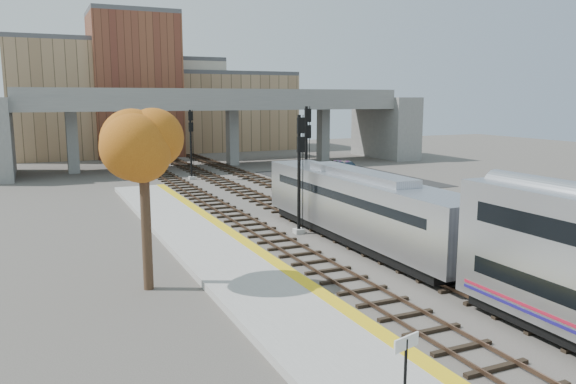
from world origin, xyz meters
name	(u,v)px	position (x,y,z in m)	size (l,w,h in m)	color
ground	(390,267)	(0.00, 0.00, 0.00)	(160.00, 160.00, 0.00)	#47423D
platform	(256,283)	(-7.25, 0.00, 0.17)	(4.50, 60.00, 0.35)	#9E9E99
yellow_strip	(294,274)	(-5.35, 0.00, 0.35)	(0.70, 60.00, 0.01)	yellow
tracks	(300,217)	(0.93, 12.50, 0.08)	(10.70, 95.00, 0.25)	black
overpass	(216,119)	(4.92, 45.00, 5.81)	(54.00, 12.00, 9.50)	slate
buildings_far	(152,101)	(1.26, 66.57, 7.88)	(43.00, 21.00, 20.60)	tan
parking_lot	(348,179)	(14.00, 28.00, 0.02)	(14.00, 18.00, 0.04)	black
locomotive	(359,205)	(1.00, 4.71, 2.28)	(3.02, 19.05, 4.10)	#A8AAB2
signal_mast_near	(299,175)	(-1.10, 8.32, 3.76)	(0.60, 0.64, 7.43)	#9E9E99
signal_mast_mid	(307,157)	(3.00, 15.64, 4.01)	(0.60, 0.64, 7.81)	#9E9E99
signal_mast_far	(191,145)	(-1.10, 34.46, 3.62)	(0.60, 0.64, 7.23)	#9E9E99
station_sign	(406,360)	(-7.86, -12.00, 1.98)	(0.88, 0.28, 2.27)	black
tree	(143,153)	(-11.70, 1.76, 6.09)	(3.60, 3.60, 8.21)	#382619
car_a	(354,178)	(12.43, 24.15, 0.71)	(1.59, 3.94, 1.34)	#99999E
car_b	(355,176)	(13.32, 25.51, 0.62)	(1.24, 3.55, 1.17)	#99999E
car_c	(347,167)	(16.38, 32.20, 0.68)	(1.80, 4.43, 1.29)	#99999E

